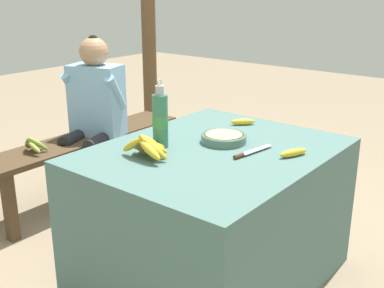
# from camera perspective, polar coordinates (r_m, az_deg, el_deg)

# --- Properties ---
(ground_plane) EXTENTS (12.00, 12.00, 0.00)m
(ground_plane) POSITION_cam_1_polar(r_m,az_deg,el_deg) (2.55, 2.33, -15.45)
(ground_plane) COLOR gray
(market_counter) EXTENTS (1.18, 0.96, 0.69)m
(market_counter) POSITION_cam_1_polar(r_m,az_deg,el_deg) (2.38, 2.44, -8.51)
(market_counter) COLOR #4C706B
(market_counter) RESTS_ON ground_plane
(banana_bunch_ripe) EXTENTS (0.18, 0.25, 0.13)m
(banana_bunch_ripe) POSITION_cam_1_polar(r_m,az_deg,el_deg) (2.12, -5.42, -0.11)
(banana_bunch_ripe) COLOR #4C381E
(banana_bunch_ripe) RESTS_ON market_counter
(serving_bowl) EXTENTS (0.22, 0.22, 0.04)m
(serving_bowl) POSITION_cam_1_polar(r_m,az_deg,el_deg) (2.33, 3.78, 0.77)
(serving_bowl) COLOR #4C6B5B
(serving_bowl) RESTS_ON market_counter
(water_bottle) EXTENTS (0.07, 0.07, 0.32)m
(water_bottle) POSITION_cam_1_polar(r_m,az_deg,el_deg) (2.23, -3.78, 2.84)
(water_bottle) COLOR #337556
(water_bottle) RESTS_ON market_counter
(loose_banana_front) EXTENTS (0.15, 0.09, 0.04)m
(loose_banana_front) POSITION_cam_1_polar(r_m,az_deg,el_deg) (2.19, 11.92, -1.01)
(loose_banana_front) COLOR gold
(loose_banana_front) RESTS_ON market_counter
(loose_banana_side) EXTENTS (0.12, 0.12, 0.04)m
(loose_banana_side) POSITION_cam_1_polar(r_m,az_deg,el_deg) (2.63, 6.06, 2.63)
(loose_banana_side) COLOR gold
(loose_banana_side) RESTS_ON market_counter
(knife) EXTENTS (0.25, 0.06, 0.02)m
(knife) POSITION_cam_1_polar(r_m,az_deg,el_deg) (2.17, 6.63, -1.05)
(knife) COLOR #BCBCC1
(knife) RESTS_ON market_counter
(wooden_bench) EXTENTS (1.52, 0.32, 0.44)m
(wooden_bench) POSITION_cam_1_polar(r_m,az_deg,el_deg) (3.34, -12.52, -0.39)
(wooden_bench) COLOR #4C3823
(wooden_bench) RESTS_ON ground_plane
(seated_vendor) EXTENTS (0.46, 0.43, 1.11)m
(seated_vendor) POSITION_cam_1_polar(r_m,az_deg,el_deg) (3.26, -11.60, 4.29)
(seated_vendor) COLOR #232328
(seated_vendor) RESTS_ON ground_plane
(banana_bunch_green) EXTENTS (0.14, 0.21, 0.11)m
(banana_bunch_green) POSITION_cam_1_polar(r_m,az_deg,el_deg) (3.09, -18.29, 0.04)
(banana_bunch_green) COLOR #4C381E
(banana_bunch_green) RESTS_ON wooden_bench
(support_post_far) EXTENTS (0.12, 0.12, 2.30)m
(support_post_far) POSITION_cam_1_polar(r_m,az_deg,el_deg) (4.19, -5.20, 14.71)
(support_post_far) COLOR brown
(support_post_far) RESTS_ON ground_plane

